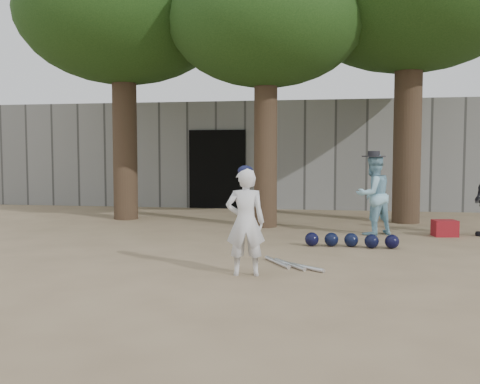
# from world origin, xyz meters

# --- Properties ---
(ground) EXTENTS (70.00, 70.00, 0.00)m
(ground) POSITION_xyz_m (0.00, 0.00, 0.00)
(ground) COLOR #937C5E
(ground) RESTS_ON ground
(boy_player) EXTENTS (0.54, 0.40, 1.34)m
(boy_player) POSITION_xyz_m (0.90, -0.35, 0.67)
(boy_player) COLOR silver
(boy_player) RESTS_ON ground
(spectator_blue) EXTENTS (0.93, 0.89, 1.51)m
(spectator_blue) POSITION_xyz_m (2.73, 3.41, 0.75)
(spectator_blue) COLOR #8FC7DE
(spectator_blue) RESTS_ON ground
(red_bag) EXTENTS (0.46, 0.38, 0.30)m
(red_bag) POSITION_xyz_m (4.04, 3.43, 0.15)
(red_bag) COLOR maroon
(red_bag) RESTS_ON ground
(back_building) EXTENTS (16.00, 5.24, 3.00)m
(back_building) POSITION_xyz_m (-0.00, 10.33, 1.50)
(back_building) COLOR gray
(back_building) RESTS_ON ground
(helmet_row) EXTENTS (1.51, 0.31, 0.23)m
(helmet_row) POSITION_xyz_m (2.29, 1.94, 0.12)
(helmet_row) COLOR black
(helmet_row) RESTS_ON ground
(bat_pile) EXTENTS (0.87, 0.81, 0.06)m
(bat_pile) POSITION_xyz_m (1.40, 0.27, 0.03)
(bat_pile) COLOR silver
(bat_pile) RESTS_ON ground
(tree_row) EXTENTS (11.40, 5.80, 6.69)m
(tree_row) POSITION_xyz_m (0.74, 5.02, 4.69)
(tree_row) COLOR brown
(tree_row) RESTS_ON ground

